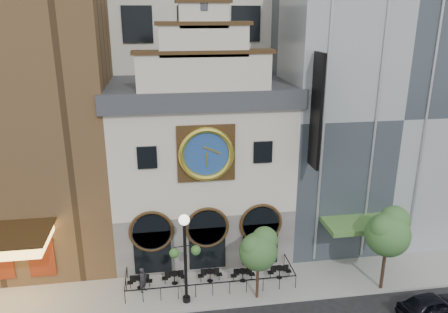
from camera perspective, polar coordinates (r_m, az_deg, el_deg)
ground at (r=27.49m, az=-1.13°, el=-19.41°), size 120.00×120.00×0.00m
sidewalk at (r=29.45m, az=-1.80°, el=-16.35°), size 44.00×5.00×0.15m
clock_building at (r=31.21m, az=-3.12°, el=-0.66°), size 12.60×8.78×18.65m
theater_building at (r=33.40m, az=-26.80°, el=9.13°), size 14.00×15.60×25.00m
retail_building at (r=35.91m, az=17.66°, el=6.74°), size 14.00×14.40×20.00m
cafe_railing at (r=29.15m, az=-1.82°, el=-15.50°), size 10.60×2.60×0.90m
bistro_0 at (r=29.22m, az=-10.93°, el=-15.74°), size 1.58×0.68×0.90m
bistro_1 at (r=29.29m, az=-6.49°, el=-15.40°), size 1.58×0.68×0.90m
bistro_2 at (r=29.35m, az=-1.84°, el=-15.20°), size 1.58×0.68×0.90m
bistro_3 at (r=29.38m, az=2.46°, el=-15.18°), size 1.58×0.68×0.90m
bistro_4 at (r=29.88m, az=7.26°, el=-14.69°), size 1.58×0.68×0.90m
car_right at (r=29.26m, az=25.57°, el=-17.15°), size 4.32×2.21×1.41m
pedestrian at (r=28.69m, az=-10.53°, el=-15.55°), size 0.68×0.72×1.66m
lamppost at (r=26.01m, az=-5.11°, el=-11.97°), size 1.84×0.72×5.79m
tree_left at (r=26.50m, az=4.57°, el=-11.89°), size 2.38×2.29×4.58m
tree_right at (r=28.76m, az=20.68°, el=-9.10°), size 2.83×2.73×5.46m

